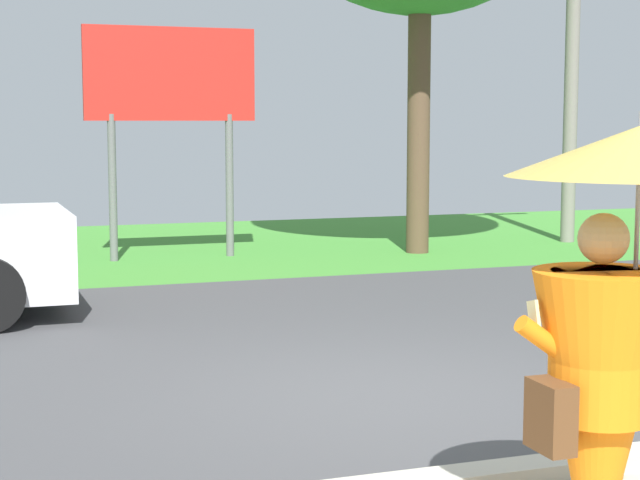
% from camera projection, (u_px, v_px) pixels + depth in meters
% --- Properties ---
extents(ground_plane, '(40.00, 22.00, 0.20)m').
position_uv_depth(ground_plane, '(282.00, 329.00, 10.77)').
color(ground_plane, '#424244').
extents(monk_pedestrian, '(1.15, 1.15, 2.13)m').
position_uv_depth(monk_pedestrian, '(610.00, 336.00, 4.51)').
color(monk_pedestrian, orange).
rests_on(monk_pedestrian, ground_plane).
extents(utility_pole, '(1.80, 0.24, 6.72)m').
position_uv_depth(utility_pole, '(573.00, 37.00, 17.81)').
color(utility_pole, gray).
rests_on(utility_pole, ground_plane).
extents(roadside_billboard, '(2.60, 0.12, 3.50)m').
position_uv_depth(roadside_billboard, '(171.00, 91.00, 15.70)').
color(roadside_billboard, slate).
rests_on(roadside_billboard, ground_plane).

